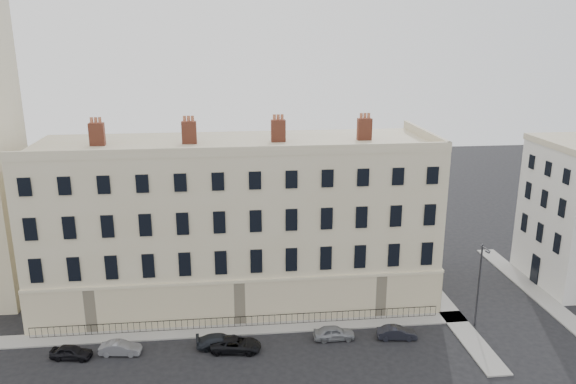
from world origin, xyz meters
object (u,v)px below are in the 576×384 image
Objects in this scene: car_a at (71,352)px; car_d at (236,345)px; car_b at (120,348)px; car_f at (397,333)px; streetlamp at (479,282)px; car_c at (219,341)px; car_e at (334,333)px.

car_d reaches higher than car_a.
car_b is 0.80× the size of car_d.
car_f is 8.34m from streetlamp.
car_b is 7.81m from car_c.
car_a is at bearing 87.94° from car_c.
streetlamp is at bearing -91.67° from car_c.
car_a reaches higher than car_b.
car_e is (9.47, 0.17, 0.04)m from car_c.
car_d is 13.38m from car_f.
car_a is 0.42× the size of streetlamp.
car_e is (8.17, 0.89, 0.02)m from car_d.
car_d is (12.82, -0.35, 0.01)m from car_a.
car_d reaches higher than car_b.
car_c is at bearing 94.58° from car_f.
car_d is (9.11, -0.53, 0.03)m from car_b.
streetlamp is (22.06, 0.87, 3.67)m from car_c.
car_b is 0.43× the size of streetlamp.
streetlamp reaches higher than car_f.
car_b is at bearing 173.63° from streetlamp.
car_c is at bearing -82.45° from car_b.
car_a is 0.99× the size of car_f.
car_c is at bearing -78.14° from car_a.
car_a is 21.00m from car_e.
streetlamp reaches higher than car_a.
car_b is at bearing 94.26° from car_d.
car_c is 9.47m from car_e.
car_f is at bearing -95.03° from car_e.
car_d is 0.53× the size of streetlamp.
car_b is 0.99× the size of car_f.
car_f is at bearing -95.27° from car_c.
car_c is 1.15× the size of car_f.
car_f is at bearing -79.94° from car_a.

